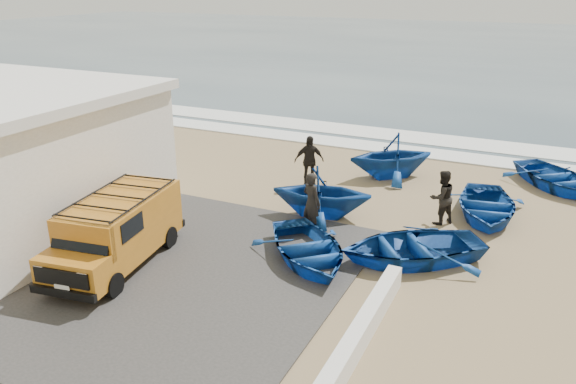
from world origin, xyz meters
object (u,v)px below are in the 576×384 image
(van, at_px, (117,229))
(boat_near_left, at_px, (308,249))
(fisherman_back, at_px, (309,161))
(fisherman_middle, at_px, (442,197))
(boat_far_left, at_px, (391,155))
(boat_mid_left, at_px, (322,192))
(boat_far_right, at_px, (556,177))
(fisherman_front, at_px, (312,203))
(boat_near_right, at_px, (411,247))
(parapet, at_px, (357,339))
(boat_mid_right, at_px, (486,206))

(van, distance_m, boat_near_left, 5.23)
(boat_near_left, height_order, fisherman_back, fisherman_back)
(boat_near_left, distance_m, fisherman_middle, 5.10)
(van, xyz_separation_m, boat_far_left, (4.76, 10.28, -0.15))
(boat_mid_left, distance_m, fisherman_back, 3.06)
(boat_far_right, bearing_deg, fisherman_front, -170.70)
(fisherman_middle, bearing_deg, fisherman_back, -64.57)
(boat_far_left, bearing_deg, van, -64.53)
(boat_near_right, distance_m, boat_mid_left, 3.93)
(fisherman_front, bearing_deg, fisherman_middle, -120.58)
(boat_mid_left, bearing_deg, van, 132.31)
(boat_near_right, bearing_deg, parapet, -36.10)
(fisherman_middle, bearing_deg, boat_far_right, -170.90)
(boat_far_left, height_order, boat_far_right, boat_far_left)
(parapet, bearing_deg, van, 172.71)
(boat_near_left, relative_size, fisherman_front, 1.94)
(boat_mid_left, bearing_deg, boat_near_right, -131.15)
(boat_near_left, height_order, boat_mid_right, boat_mid_right)
(boat_near_right, distance_m, boat_mid_right, 4.34)
(parapet, xyz_separation_m, boat_mid_left, (-3.40, 6.37, 0.58))
(boat_near_right, height_order, fisherman_back, fisherman_back)
(boat_mid_left, distance_m, boat_far_right, 9.39)
(parapet, relative_size, boat_mid_left, 1.85)
(parapet, xyz_separation_m, fisherman_back, (-4.97, 8.99, 0.69))
(boat_mid_left, height_order, fisherman_middle, fisherman_middle)
(boat_far_right, relative_size, fisherman_front, 2.05)
(parapet, bearing_deg, boat_mid_right, 79.88)
(van, distance_m, fisherman_middle, 9.92)
(fisherman_front, bearing_deg, boat_near_right, -164.81)
(van, xyz_separation_m, boat_near_left, (4.63, 2.33, -0.66))
(boat_far_right, xyz_separation_m, fisherman_middle, (-3.29, -5.18, 0.48))
(boat_mid_right, bearing_deg, fisherman_middle, -148.68)
(boat_mid_right, distance_m, fisherman_middle, 1.76)
(boat_far_left, relative_size, fisherman_back, 1.76)
(boat_far_left, height_order, fisherman_middle, boat_far_left)
(boat_near_left, relative_size, boat_far_left, 1.10)
(boat_near_right, bearing_deg, boat_far_left, 164.69)
(boat_far_left, relative_size, fisherman_front, 1.77)
(boat_mid_left, relative_size, boat_far_right, 0.82)
(van, xyz_separation_m, fisherman_front, (3.93, 4.21, -0.08))
(boat_mid_left, height_order, fisherman_front, fisherman_front)
(van, distance_m, boat_mid_right, 11.63)
(boat_mid_right, height_order, fisherman_back, fisherman_back)
(boat_near_right, xyz_separation_m, boat_mid_left, (-3.44, 1.84, 0.43))
(parapet, relative_size, boat_near_right, 1.48)
(boat_near_left, distance_m, boat_far_right, 11.21)
(van, height_order, boat_near_left, van)
(boat_far_right, distance_m, fisherman_back, 9.31)
(boat_near_left, xyz_separation_m, fisherman_front, (-0.70, 1.88, 0.57))
(van, bearing_deg, boat_far_right, 39.06)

